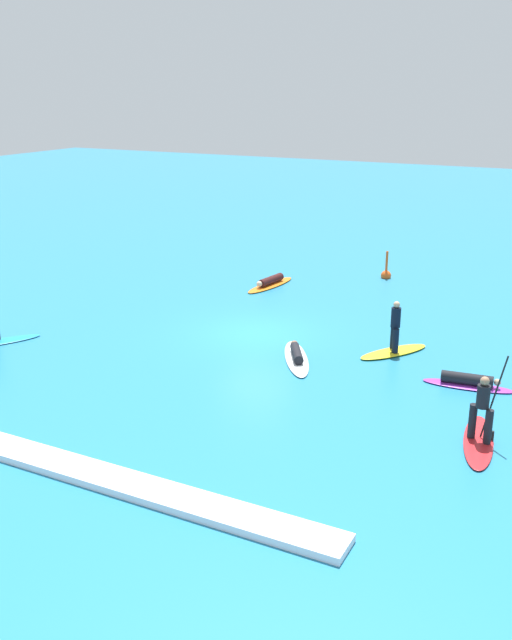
{
  "coord_description": "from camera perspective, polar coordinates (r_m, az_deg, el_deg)",
  "views": [
    {
      "loc": [
        11.27,
        -21.94,
        8.6
      ],
      "look_at": [
        0.0,
        0.0,
        0.5
      ],
      "focal_mm": 40.33,
      "sensor_mm": 36.0,
      "label": 1
    }
  ],
  "objects": [
    {
      "name": "surfer_on_white_board",
      "position": [
        23.64,
        3.23,
        -2.86
      ],
      "size": [
        2.27,
        3.21,
        0.4
      ],
      "rotation": [
        0.0,
        0.0,
        2.09
      ],
      "color": "white",
      "rests_on": "ground_plane"
    },
    {
      "name": "surfer_on_orange_board",
      "position": [
        32.22,
        1.13,
        2.97
      ],
      "size": [
        1.21,
        3.34,
        0.44
      ],
      "rotation": [
        0.0,
        0.0,
        4.57
      ],
      "color": "orange",
      "rests_on": "ground_plane"
    },
    {
      "name": "surfer_on_yellow_board",
      "position": [
        24.48,
        10.92,
        -1.7
      ],
      "size": [
        2.13,
        2.69,
        1.82
      ],
      "rotation": [
        0.0,
        0.0,
        0.99
      ],
      "color": "yellow",
      "rests_on": "ground_plane"
    },
    {
      "name": "marker_buoy",
      "position": [
        34.11,
        10.28,
        3.6
      ],
      "size": [
        0.47,
        0.47,
        1.39
      ],
      "color": "#E55119",
      "rests_on": "ground_plane"
    },
    {
      "name": "ground_plane",
      "position": [
        26.12,
        -0.0,
        -1.04
      ],
      "size": [
        120.0,
        120.0,
        0.0
      ],
      "primitive_type": "plane",
      "color": "teal",
      "rests_on": "ground"
    },
    {
      "name": "surfer_on_red_board",
      "position": [
        19.02,
        17.36,
        -8.13
      ],
      "size": [
        1.26,
        3.12,
        2.37
      ],
      "rotation": [
        0.0,
        0.0,
        1.75
      ],
      "color": "red",
      "rests_on": "ground_plane"
    },
    {
      "name": "wave_crest",
      "position": [
        18.06,
        -16.0,
        -10.72
      ],
      "size": [
        14.97,
        0.9,
        0.18
      ],
      "primitive_type": "cube",
      "color": "white",
      "rests_on": "ground_plane"
    },
    {
      "name": "surfer_on_purple_board",
      "position": [
        22.41,
        16.49,
        -4.73
      ],
      "size": [
        2.73,
        0.94,
        0.43
      ],
      "rotation": [
        0.0,
        0.0,
        0.11
      ],
      "color": "purple",
      "rests_on": "ground_plane"
    }
  ]
}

